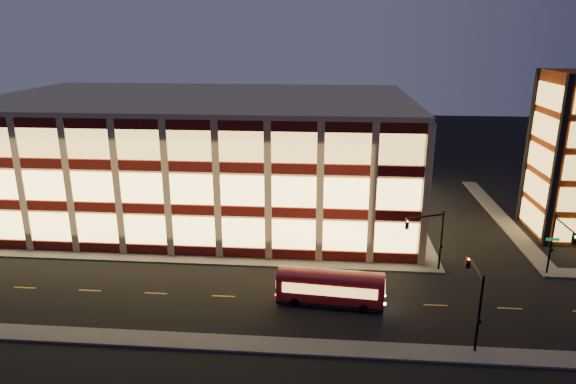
{
  "coord_description": "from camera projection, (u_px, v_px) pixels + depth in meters",
  "views": [
    {
      "loc": [
        12.96,
        -45.04,
        21.71
      ],
      "look_at": [
        8.4,
        8.0,
        5.24
      ],
      "focal_mm": 32.0,
      "sensor_mm": 36.0,
      "label": 1
    }
  ],
  "objects": [
    {
      "name": "traffic_signal_far",
      "position": [
        429.0,
        232.0,
        47.54
      ],
      "size": [
        3.79,
        1.87,
        6.0
      ],
      "color": "black",
      "rests_on": "ground"
    },
    {
      "name": "ground",
      "position": [
        196.0,
        265.0,
        50.34
      ],
      "size": [
        200.0,
        200.0,
        0.0
      ],
      "primitive_type": "plane",
      "color": "black",
      "rests_on": "ground"
    },
    {
      "name": "trolley_bus",
      "position": [
        330.0,
        286.0,
        42.62
      ],
      "size": [
        8.99,
        3.0,
        2.99
      ],
      "rotation": [
        0.0,
        0.0,
        -0.09
      ],
      "color": "maroon",
      "rests_on": "ground"
    },
    {
      "name": "office_building",
      "position": [
        205.0,
        154.0,
        64.54
      ],
      "size": [
        50.45,
        30.45,
        14.5
      ],
      "color": "tan",
      "rests_on": "ground"
    },
    {
      "name": "sidewalk_near",
      "position": [
        151.0,
        339.0,
        37.95
      ],
      "size": [
        100.0,
        2.0,
        0.15
      ],
      "primitive_type": "cube",
      "color": "#514F4C",
      "rests_on": "ground"
    },
    {
      "name": "sidewalk_office_east",
      "position": [
        409.0,
        213.0,
        64.62
      ],
      "size": [
        2.0,
        30.0,
        0.15
      ],
      "primitive_type": "cube",
      "color": "#514F4C",
      "rests_on": "ground"
    },
    {
      "name": "sidewalk_tower_west",
      "position": [
        499.0,
        216.0,
        63.72
      ],
      "size": [
        2.0,
        30.0,
        0.15
      ],
      "primitive_type": "cube",
      "color": "#514F4C",
      "rests_on": "ground"
    },
    {
      "name": "traffic_signal_near",
      "position": [
        475.0,
        290.0,
        36.7
      ],
      "size": [
        0.32,
        4.45,
        6.0
      ],
      "color": "black",
      "rests_on": "ground"
    },
    {
      "name": "traffic_signal_right",
      "position": [
        559.0,
        240.0,
        45.79
      ],
      "size": [
        1.2,
        4.37,
        6.0
      ],
      "color": "black",
      "rests_on": "ground"
    },
    {
      "name": "sidewalk_office_south",
      "position": [
        169.0,
        259.0,
        51.52
      ],
      "size": [
        54.0,
        2.0,
        0.15
      ],
      "primitive_type": "cube",
      "color": "#514F4C",
      "rests_on": "ground"
    }
  ]
}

